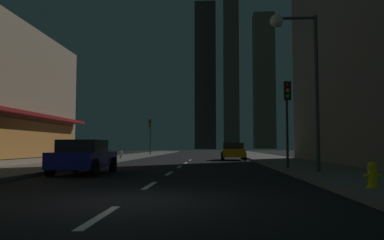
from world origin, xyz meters
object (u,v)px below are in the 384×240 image
Objects in this scene: car_parked_near at (84,157)px; fire_hydrant_far_left at (121,155)px; traffic_light_near_right at (287,104)px; traffic_light_far_left at (150,129)px; fire_hydrant_yellow_near at (372,175)px; car_parked_far at (233,151)px; street_lamp_right at (296,53)px.

car_parked_near is 6.48× the size of fire_hydrant_far_left.
traffic_light_near_right is 28.90m from traffic_light_far_left.
car_parked_near is 6.48× the size of fire_hydrant_yellow_near.
car_parked_far is at bearing 97.69° from traffic_light_near_right.
car_parked_far is 0.64× the size of street_lamp_right.
fire_hydrant_yellow_near is at bearing -33.64° from car_parked_near.
traffic_light_near_right reaches higher than car_parked_near.
traffic_light_far_left is at bearing 110.29° from street_lamp_right.
traffic_light_far_left is at bearing 93.72° from car_parked_near.
car_parked_far is 1.01× the size of traffic_light_near_right.
car_parked_near is 9.97m from street_lamp_right.
car_parked_near is 1.00× the size of car_parked_far.
car_parked_near is at bearing -86.28° from traffic_light_far_left.
traffic_light_far_left reaches higher than fire_hydrant_yellow_near.
traffic_light_near_right reaches higher than car_parked_far.
traffic_light_near_right is at bearing 15.54° from car_parked_near.
traffic_light_near_right is 0.64× the size of street_lamp_right.
car_parked_far is 9.51m from fire_hydrant_far_left.
fire_hydrant_yellow_near is 7.70m from street_lamp_right.
traffic_light_near_right reaches higher than fire_hydrant_far_left.
fire_hydrant_far_left is (-2.30, 16.43, -0.29)m from car_parked_near.
car_parked_far is at bearing 66.55° from car_parked_near.
fire_hydrant_far_left is at bearing 124.19° from street_lamp_right.
traffic_light_far_left is at bearing 107.77° from fire_hydrant_yellow_near.
car_parked_near reaches higher than fire_hydrant_far_left.
car_parked_near reaches higher than fire_hydrant_yellow_near.
car_parked_far is 6.48× the size of fire_hydrant_far_left.
traffic_light_near_right is at bearing -50.64° from fire_hydrant_far_left.
traffic_light_far_left reaches higher than car_parked_far.
fire_hydrant_yellow_near is at bearing -87.41° from traffic_light_near_right.
car_parked_far is 1.01× the size of traffic_light_far_left.
traffic_light_far_left is 31.44m from street_lamp_right.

